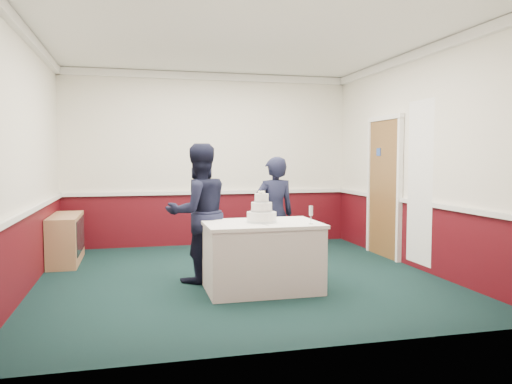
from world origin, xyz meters
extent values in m
plane|color=black|center=(0.00, 0.00, 0.00)|extent=(5.00, 5.00, 0.00)
cube|color=white|center=(0.00, 2.48, 1.50)|extent=(5.00, 0.05, 3.00)
cube|color=white|center=(-2.48, 0.00, 1.50)|extent=(0.05, 5.00, 3.00)
cube|color=white|center=(2.48, 0.00, 1.50)|extent=(0.05, 5.00, 3.00)
cube|color=white|center=(0.00, 0.00, 2.98)|extent=(5.00, 5.00, 0.05)
cube|color=#4B0A11|center=(0.00, 2.48, 0.45)|extent=(5.00, 0.02, 0.90)
cube|color=white|center=(0.00, 2.47, 0.92)|extent=(4.98, 0.05, 0.06)
cube|color=white|center=(0.00, 2.46, 2.93)|extent=(5.00, 0.08, 0.12)
cube|color=olive|center=(2.46, 0.80, 1.05)|extent=(0.05, 0.90, 2.10)
cube|color=#234799|center=(2.44, 0.95, 1.62)|extent=(0.01, 0.12, 0.12)
cube|color=white|center=(2.42, -0.25, 1.20)|extent=(0.02, 0.60, 2.20)
cube|color=#A97B52|center=(-2.28, 1.46, 0.35)|extent=(0.40, 1.20, 0.70)
cube|color=black|center=(-2.07, 1.46, 0.40)|extent=(0.01, 1.00, 0.50)
cube|color=white|center=(0.12, -0.67, 0.38)|extent=(1.28, 0.88, 0.76)
cube|color=white|center=(0.12, -0.67, 0.77)|extent=(1.32, 0.92, 0.04)
cylinder|color=white|center=(0.12, -0.67, 0.85)|extent=(0.34, 0.34, 0.12)
cylinder|color=silver|center=(0.12, -0.67, 0.80)|extent=(0.35, 0.35, 0.03)
cylinder|color=white|center=(0.12, -0.67, 0.97)|extent=(0.24, 0.24, 0.11)
cylinder|color=silver|center=(0.12, -0.67, 0.92)|extent=(0.25, 0.25, 0.02)
cylinder|color=white|center=(0.12, -0.67, 1.07)|extent=(0.16, 0.16, 0.10)
cylinder|color=silver|center=(0.12, -0.67, 1.03)|extent=(0.17, 0.17, 0.02)
sphere|color=#EDE5C9|center=(0.12, -0.67, 1.14)|extent=(0.03, 0.03, 0.03)
sphere|color=#EDE5C9|center=(0.15, -0.65, 1.14)|extent=(0.03, 0.03, 0.03)
sphere|color=#EDE5C9|center=(0.10, -0.64, 1.14)|extent=(0.03, 0.03, 0.03)
sphere|color=#EDE5C9|center=(0.14, -0.69, 1.14)|extent=(0.03, 0.03, 0.03)
sphere|color=#EDE5C9|center=(0.10, -0.68, 1.14)|extent=(0.03, 0.03, 0.03)
cube|color=silver|center=(0.09, -0.87, 0.79)|extent=(0.07, 0.22, 0.00)
cylinder|color=silver|center=(0.62, -0.95, 0.79)|extent=(0.05, 0.05, 0.01)
cylinder|color=silver|center=(0.62, -0.95, 0.84)|extent=(0.01, 0.01, 0.09)
cylinder|color=silver|center=(0.62, -0.95, 0.94)|extent=(0.04, 0.04, 0.11)
imported|color=black|center=(-0.53, -0.09, 0.85)|extent=(0.97, 0.85, 1.71)
imported|color=black|center=(0.52, 0.20, 0.77)|extent=(0.60, 0.43, 1.55)
camera|label=1|loc=(-1.30, -6.20, 1.54)|focal=35.00mm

